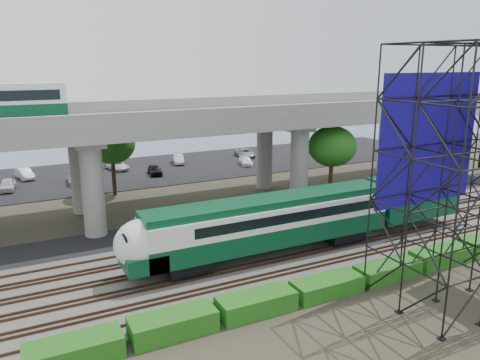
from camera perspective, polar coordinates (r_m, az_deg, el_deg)
ground at (r=33.16m, az=4.55°, el=-10.89°), size 140.00×140.00×0.00m
ballast_bed at (r=34.68m, az=2.82°, el=-9.51°), size 90.00×12.00×0.20m
service_road at (r=41.78m, az=-2.94°, el=-5.37°), size 90.00×5.00×0.08m
parking_lot at (r=63.19m, az=-11.58°, el=1.15°), size 90.00×18.00×0.08m
harbor_water at (r=84.25m, az=-15.57°, el=4.15°), size 140.00×40.00×0.03m
rail_tracks at (r=34.61m, az=2.82°, el=-9.23°), size 90.00×9.52×0.16m
commuter_train at (r=35.04m, az=6.84°, el=-4.46°), size 29.30×3.06×4.30m
overpass at (r=44.41m, az=-7.45°, el=6.57°), size 80.00×12.00×12.40m
scaffold_tower at (r=30.17m, az=25.96°, el=0.17°), size 9.36×6.36×15.00m
hedge_strip at (r=30.25m, az=10.55°, el=-12.52°), size 34.60×1.80×1.20m
trees at (r=44.01m, az=-11.61°, el=2.84°), size 40.94×16.94×7.69m
suv at (r=40.36m, az=-9.10°, el=-5.19°), size 5.20×3.35×1.33m
parked_cars at (r=62.55m, az=-12.29°, el=1.59°), size 34.37×9.43×1.31m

